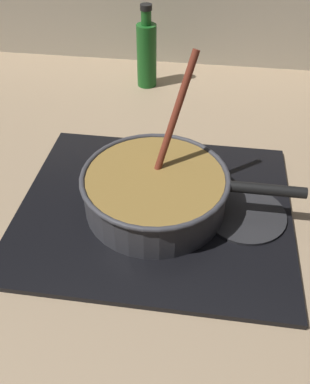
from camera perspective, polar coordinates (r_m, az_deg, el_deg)
name	(u,v)px	position (r m, az deg, el deg)	size (l,w,h in m)	color
ground	(81,227)	(0.89, -10.06, -4.71)	(2.40, 1.60, 0.04)	#9E8466
hob_plate	(155,208)	(0.88, 0.00, -2.25)	(0.56, 0.48, 0.01)	black
burner_ring	(155,205)	(0.87, 0.00, -1.78)	(0.16, 0.16, 0.01)	#592D0C
spare_burner	(245,214)	(0.87, 12.13, -2.96)	(0.17, 0.17, 0.01)	#262628
cooking_pan	(156,190)	(0.84, 0.09, 0.27)	(0.44, 0.30, 0.30)	#38383D
sauce_bottle	(147,53)	(1.30, -1.15, 18.39)	(0.06, 0.06, 0.24)	#19591E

